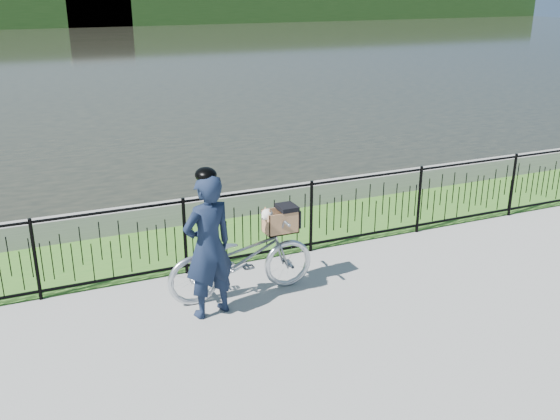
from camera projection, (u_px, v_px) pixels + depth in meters
name	position (u px, v px, depth m)	size (l,w,h in m)	color
ground	(296.00, 309.00, 8.05)	(120.00, 120.00, 0.00)	gray
grass_strip	(230.00, 238.00, 10.29)	(60.00, 2.00, 0.01)	#3B6D22
water	(59.00, 55.00, 36.47)	(120.00, 120.00, 0.00)	black
quay_wall	(211.00, 208.00, 11.08)	(60.00, 0.30, 0.40)	gray
fence	(251.00, 226.00, 9.23)	(14.00, 0.06, 1.15)	black
far_treeline	(30.00, 11.00, 59.22)	(120.00, 6.00, 3.00)	#234319
far_building_right	(97.00, 9.00, 60.14)	(6.00, 3.00, 3.20)	#B1A28E
bicycle_rig	(242.00, 257.00, 8.26)	(2.02, 0.70, 1.20)	silver
cyclist	(208.00, 245.00, 7.63)	(0.76, 0.60, 1.92)	black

